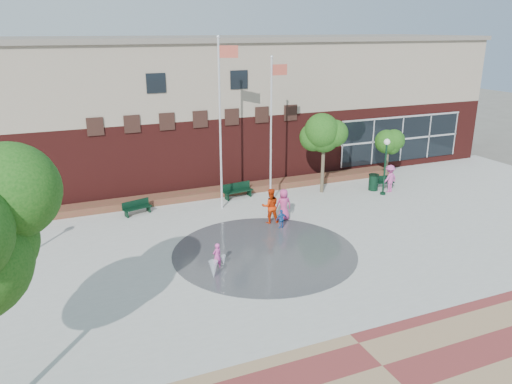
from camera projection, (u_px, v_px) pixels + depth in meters
name	position (u px, v px, depth m)	size (l,w,h in m)	color
ground	(295.00, 282.00, 20.13)	(120.00, 120.00, 0.00)	#666056
plaza_concrete	(256.00, 244.00, 23.62)	(46.00, 18.00, 0.01)	#A8A8A0
splash_pad	(265.00, 252.00, 22.75)	(8.40, 8.40, 0.01)	#383A3D
library_building	(179.00, 107.00, 33.94)	(44.40, 10.40, 9.20)	#4C1715
flower_bed	(207.00, 197.00, 30.26)	(26.00, 1.20, 0.40)	maroon
flagpole_left	(221.00, 117.00, 26.65)	(1.05, 0.43, 9.40)	white
flagpole_right	(272.00, 124.00, 27.67)	(1.03, 0.17, 8.36)	white
lamp_right	(385.00, 160.00, 29.92)	(0.37, 0.37, 3.50)	black
bench_left	(137.00, 210.00, 27.26)	(1.64, 0.88, 0.80)	black
bench_mid	(238.00, 193.00, 29.89)	(1.88, 0.75, 0.92)	black
bench_right	(382.00, 184.00, 31.77)	(1.60, 0.73, 0.78)	black
trash_can	(373.00, 182.00, 31.26)	(0.64, 0.64, 1.05)	black
tree_mid	(324.00, 133.00, 29.88)	(3.03, 3.03, 5.11)	#463C2B
tree_small_right	(388.00, 143.00, 32.85)	(2.04, 2.04, 3.48)	#463C2B
water_jet_a	(214.00, 279.00, 20.33)	(0.39, 0.39, 0.76)	white
water_jet_b	(224.00, 266.00, 21.41)	(0.21, 0.21, 0.47)	white
child_splash	(217.00, 256.00, 21.03)	(0.42, 0.28, 1.17)	#D545A1
adult_red	(270.00, 206.00, 25.88)	(0.92, 0.71, 1.88)	red
adult_pink	(284.00, 205.00, 26.35)	(0.83, 0.54, 1.70)	#C63A7D
child_blue	(281.00, 219.00, 25.29)	(0.60, 0.25, 1.03)	#205BAB
person_bench	(390.00, 179.00, 30.85)	(1.12, 0.64, 1.73)	#C34B98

